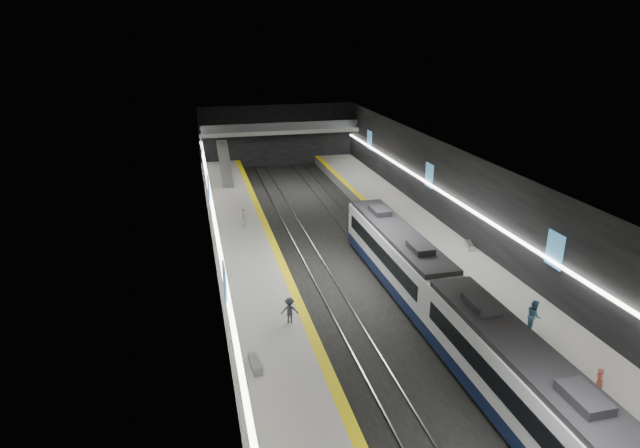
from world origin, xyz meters
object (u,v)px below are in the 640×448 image
object	(u,v)px
escalator	(225,163)
bench_right_far	(469,246)
bench_left_near	(255,364)
passenger_left_b	(290,311)
bench_left_far	(208,182)
passenger_left_a	(244,217)
passenger_right_a	(599,383)
passenger_right_b	(534,316)
train	(445,303)

from	to	relation	value
escalator	bench_right_far	size ratio (longest dim) A/B	4.95
bench_left_near	bench_right_far	size ratio (longest dim) A/B	1.01
bench_left_near	passenger_left_b	bearing A→B (deg)	53.35
escalator	passenger_left_b	size ratio (longest dim) A/B	5.07
bench_left_far	bench_left_near	bearing A→B (deg)	-90.16
bench_left_near	passenger_left_a	size ratio (longest dim) A/B	0.99
passenger_right_a	passenger_right_b	bearing A→B (deg)	13.46
train	bench_right_far	world-z (taller)	train
escalator	bench_left_near	size ratio (longest dim) A/B	4.92
passenger_right_b	bench_right_far	bearing A→B (deg)	10.40
passenger_right_b	passenger_left_b	world-z (taller)	passenger_right_b
bench_left_far	passenger_right_a	world-z (taller)	passenger_right_a
escalator	bench_left_far	distance (m)	2.98
passenger_right_b	passenger_left_a	bearing A→B (deg)	56.23
bench_right_far	passenger_left_b	xyz separation A→B (m)	(-15.75, -7.78, 0.59)
passenger_left_a	passenger_left_b	distance (m)	16.89
bench_left_near	passenger_left_a	bearing A→B (deg)	81.59
passenger_right_a	passenger_left_b	size ratio (longest dim) A/B	0.98
train	escalator	world-z (taller)	escalator
bench_left_far	passenger_left_b	xyz separation A→B (m)	(3.23, -31.29, 0.58)
train	passenger_right_b	xyz separation A→B (m)	(4.45, -2.10, -0.26)
escalator	bench_right_far	bearing A→B (deg)	-55.77
escalator	bench_left_far	xyz separation A→B (m)	(-2.00, -1.43, -1.69)
bench_left_far	passenger_right_b	distance (m)	39.02
passenger_right_a	passenger_right_b	distance (m)	5.96
bench_left_near	bench_left_far	bearing A→B (deg)	87.41
passenger_left_b	passenger_right_b	bearing A→B (deg)	173.14
bench_left_far	bench_right_far	xyz separation A→B (m)	(18.97, -23.51, -0.01)
passenger_left_a	passenger_left_b	bearing A→B (deg)	7.79
bench_left_far	passenger_left_b	bearing A→B (deg)	-85.41
escalator	bench_left_near	distance (m)	36.69
escalator	bench_left_near	bearing A→B (deg)	-92.03
passenger_left_a	passenger_right_a	bearing A→B (deg)	31.53
passenger_right_a	bench_right_far	bearing A→B (deg)	9.44
bench_left_near	bench_right_far	distance (m)	21.69
passenger_right_a	escalator	bearing A→B (deg)	37.40
bench_right_far	passenger_right_b	xyz separation A→B (m)	(-2.52, -11.87, 0.74)
train	passenger_right_b	size ratio (longest dim) A/B	16.09
bench_right_far	passenger_right_a	distance (m)	18.08
train	bench_left_far	bearing A→B (deg)	109.83
passenger_left_a	passenger_left_b	world-z (taller)	passenger_left_a
passenger_right_a	passenger_right_b	world-z (taller)	passenger_right_b
passenger_right_b	passenger_right_a	bearing A→B (deg)	-163.61
bench_left_near	passenger_left_a	distance (m)	20.85
escalator	passenger_left_a	xyz separation A→B (m)	(0.40, -15.85, -1.08)
passenger_right_a	bench_left_near	bearing A→B (deg)	87.46
passenger_left_b	passenger_right_a	bearing A→B (deg)	151.83
passenger_right_a	passenger_left_b	bearing A→B (deg)	70.99
bench_left_far	escalator	bearing A→B (deg)	34.29
bench_right_far	escalator	bearing A→B (deg)	140.43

